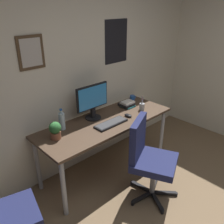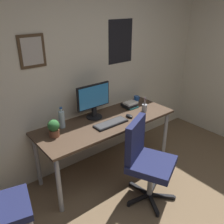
{
  "view_description": "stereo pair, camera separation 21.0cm",
  "coord_description": "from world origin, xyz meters",
  "px_view_note": "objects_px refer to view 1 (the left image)",
  "views": [
    {
      "loc": [
        -1.7,
        -0.23,
        2.06
      ],
      "look_at": [
        0.09,
        1.64,
        0.87
      ],
      "focal_mm": 38.77,
      "sensor_mm": 36.0,
      "label": 1
    },
    {
      "loc": [
        -1.54,
        -0.37,
        2.06
      ],
      "look_at": [
        0.09,
        1.64,
        0.87
      ],
      "focal_mm": 38.77,
      "sensor_mm": 36.0,
      "label": 2
    }
  ],
  "objects_px": {
    "water_bottle": "(62,121)",
    "pen_cup": "(142,106)",
    "computer_mouse": "(128,115)",
    "coffee_mug_near": "(132,98)",
    "side_chair": "(2,213)",
    "book_stack_left": "(127,104)",
    "potted_plant": "(55,130)",
    "keyboard": "(111,123)",
    "monitor": "(92,100)",
    "office_chair": "(148,156)"
  },
  "relations": [
    {
      "from": "water_bottle",
      "to": "pen_cup",
      "type": "distance_m",
      "value": 1.11
    },
    {
      "from": "computer_mouse",
      "to": "coffee_mug_near",
      "type": "distance_m",
      "value": 0.54
    },
    {
      "from": "side_chair",
      "to": "computer_mouse",
      "type": "xyz_separation_m",
      "value": [
        1.72,
        0.21,
        0.24
      ]
    },
    {
      "from": "side_chair",
      "to": "pen_cup",
      "type": "relative_size",
      "value": 4.38
    },
    {
      "from": "book_stack_left",
      "to": "side_chair",
      "type": "bearing_deg",
      "value": -167.25
    },
    {
      "from": "potted_plant",
      "to": "keyboard",
      "type": "bearing_deg",
      "value": -14.62
    },
    {
      "from": "keyboard",
      "to": "coffee_mug_near",
      "type": "height_order",
      "value": "coffee_mug_near"
    },
    {
      "from": "keyboard",
      "to": "computer_mouse",
      "type": "distance_m",
      "value": 0.3
    },
    {
      "from": "computer_mouse",
      "to": "monitor",
      "type": "bearing_deg",
      "value": 140.99
    },
    {
      "from": "coffee_mug_near",
      "to": "potted_plant",
      "type": "bearing_deg",
      "value": -173.77
    },
    {
      "from": "side_chair",
      "to": "computer_mouse",
      "type": "bearing_deg",
      "value": 6.95
    },
    {
      "from": "water_bottle",
      "to": "coffee_mug_near",
      "type": "xyz_separation_m",
      "value": [
        1.22,
        0.02,
        -0.06
      ]
    },
    {
      "from": "monitor",
      "to": "coffee_mug_near",
      "type": "relative_size",
      "value": 4.22
    },
    {
      "from": "computer_mouse",
      "to": "coffee_mug_near",
      "type": "relative_size",
      "value": 1.01
    },
    {
      "from": "computer_mouse",
      "to": "pen_cup",
      "type": "distance_m",
      "value": 0.29
    },
    {
      "from": "keyboard",
      "to": "computer_mouse",
      "type": "bearing_deg",
      "value": 0.42
    },
    {
      "from": "computer_mouse",
      "to": "book_stack_left",
      "type": "bearing_deg",
      "value": 45.84
    },
    {
      "from": "monitor",
      "to": "computer_mouse",
      "type": "distance_m",
      "value": 0.5
    },
    {
      "from": "water_bottle",
      "to": "keyboard",
      "type": "bearing_deg",
      "value": -31.63
    },
    {
      "from": "water_bottle",
      "to": "potted_plant",
      "type": "relative_size",
      "value": 1.29
    },
    {
      "from": "side_chair",
      "to": "keyboard",
      "type": "height_order",
      "value": "side_chair"
    },
    {
      "from": "keyboard",
      "to": "computer_mouse",
      "type": "relative_size",
      "value": 3.91
    },
    {
      "from": "side_chair",
      "to": "pen_cup",
      "type": "distance_m",
      "value": 2.04
    },
    {
      "from": "office_chair",
      "to": "keyboard",
      "type": "distance_m",
      "value": 0.58
    },
    {
      "from": "coffee_mug_near",
      "to": "book_stack_left",
      "type": "relative_size",
      "value": 0.58
    },
    {
      "from": "coffee_mug_near",
      "to": "pen_cup",
      "type": "relative_size",
      "value": 0.55
    },
    {
      "from": "water_bottle",
      "to": "monitor",
      "type": "bearing_deg",
      "value": -2.2
    },
    {
      "from": "keyboard",
      "to": "book_stack_left",
      "type": "xyz_separation_m",
      "value": [
        0.52,
        0.23,
        0.03
      ]
    },
    {
      "from": "keyboard",
      "to": "book_stack_left",
      "type": "relative_size",
      "value": 2.29
    },
    {
      "from": "side_chair",
      "to": "computer_mouse",
      "type": "height_order",
      "value": "side_chair"
    },
    {
      "from": "keyboard",
      "to": "computer_mouse",
      "type": "xyz_separation_m",
      "value": [
        0.3,
        0.0,
        0.01
      ]
    },
    {
      "from": "monitor",
      "to": "keyboard",
      "type": "distance_m",
      "value": 0.36
    },
    {
      "from": "computer_mouse",
      "to": "keyboard",
      "type": "bearing_deg",
      "value": -179.58
    },
    {
      "from": "potted_plant",
      "to": "book_stack_left",
      "type": "distance_m",
      "value": 1.18
    },
    {
      "from": "computer_mouse",
      "to": "potted_plant",
      "type": "distance_m",
      "value": 0.97
    },
    {
      "from": "keyboard",
      "to": "pen_cup",
      "type": "relative_size",
      "value": 2.15
    },
    {
      "from": "side_chair",
      "to": "coffee_mug_near",
      "type": "xyz_separation_m",
      "value": [
        2.15,
        0.53,
        0.27
      ]
    },
    {
      "from": "keyboard",
      "to": "monitor",
      "type": "bearing_deg",
      "value": 99.2
    },
    {
      "from": "side_chair",
      "to": "water_bottle",
      "type": "xyz_separation_m",
      "value": [
        0.93,
        0.51,
        0.33
      ]
    },
    {
      "from": "water_bottle",
      "to": "potted_plant",
      "type": "distance_m",
      "value": 0.21
    },
    {
      "from": "pen_cup",
      "to": "potted_plant",
      "type": "bearing_deg",
      "value": 172.92
    },
    {
      "from": "potted_plant",
      "to": "book_stack_left",
      "type": "relative_size",
      "value": 1.04
    },
    {
      "from": "monitor",
      "to": "coffee_mug_near",
      "type": "bearing_deg",
      "value": 2.9
    },
    {
      "from": "keyboard",
      "to": "computer_mouse",
      "type": "height_order",
      "value": "computer_mouse"
    },
    {
      "from": "computer_mouse",
      "to": "office_chair",
      "type": "bearing_deg",
      "value": -115.64
    },
    {
      "from": "keyboard",
      "to": "book_stack_left",
      "type": "height_order",
      "value": "book_stack_left"
    },
    {
      "from": "coffee_mug_near",
      "to": "office_chair",
      "type": "bearing_deg",
      "value": -128.91
    },
    {
      "from": "monitor",
      "to": "coffee_mug_near",
      "type": "distance_m",
      "value": 0.81
    },
    {
      "from": "potted_plant",
      "to": "pen_cup",
      "type": "relative_size",
      "value": 0.98
    },
    {
      "from": "keyboard",
      "to": "pen_cup",
      "type": "xyz_separation_m",
      "value": [
        0.59,
        0.02,
        0.04
      ]
    }
  ]
}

